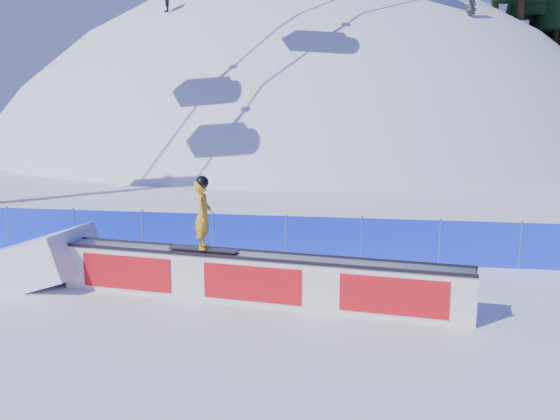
# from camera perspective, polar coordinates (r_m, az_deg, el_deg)

# --- Properties ---
(ground) EXTENTS (160.00, 160.00, 0.00)m
(ground) POSITION_cam_1_polar(r_m,az_deg,el_deg) (13.43, -15.05, -9.05)
(ground) COLOR white
(ground) RESTS_ON ground
(snow_hill) EXTENTS (64.00, 64.00, 64.00)m
(snow_hill) POSITION_cam_1_polar(r_m,az_deg,el_deg) (58.32, 2.56, -11.65)
(snow_hill) COLOR silver
(snow_hill) RESTS_ON ground
(safety_fence) EXTENTS (22.05, 0.05, 1.30)m
(safety_fence) POSITION_cam_1_polar(r_m,az_deg,el_deg) (17.30, -9.32, -2.20)
(safety_fence) COLOR #1531ED
(safety_fence) RESTS_ON ground
(rail_box) EXTENTS (9.04, 1.83, 1.08)m
(rail_box) POSITION_cam_1_polar(r_m,az_deg,el_deg) (13.41, -2.20, -6.28)
(rail_box) COLOR silver
(rail_box) RESTS_ON ground
(snow_ramp) EXTENTS (3.21, 2.25, 1.86)m
(snow_ramp) POSITION_cam_1_polar(r_m,az_deg,el_deg) (16.17, -21.70, -6.02)
(snow_ramp) COLOR white
(snow_ramp) RESTS_ON ground
(snowboarder) EXTENTS (1.58, 0.58, 1.62)m
(snowboarder) POSITION_cam_1_polar(r_m,az_deg,el_deg) (13.48, -7.06, -0.34)
(snowboarder) COLOR black
(snowboarder) RESTS_ON rail_box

